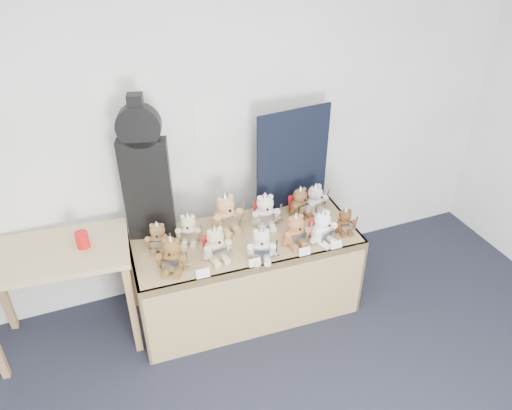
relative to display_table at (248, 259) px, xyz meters
name	(u,v)px	position (x,y,z in m)	size (l,w,h in m)	color
room_shell	(208,120)	(-0.10, 0.57, 0.90)	(6.00, 6.00, 6.00)	white
display_table	(248,259)	(0.00, 0.00, 0.00)	(1.71, 0.78, 0.70)	#967E4C
side_table	(56,266)	(-1.32, 0.23, 0.16)	(1.05, 0.66, 0.83)	#A38B58
guitar_case	(145,172)	(-0.62, 0.35, 0.69)	(0.35, 0.19, 1.10)	black
navy_board	(293,159)	(0.51, 0.36, 0.56)	(0.62, 0.02, 0.82)	black
red_cup	(82,240)	(-1.12, 0.20, 0.34)	(0.09, 0.09, 0.12)	red
teddy_front_far_left	(172,256)	(-0.58, -0.09, 0.27)	(0.23, 0.23, 0.29)	brown
teddy_front_left	(216,244)	(-0.27, -0.08, 0.27)	(0.24, 0.21, 0.29)	beige
teddy_front_centre	(261,245)	(0.02, -0.19, 0.26)	(0.23, 0.21, 0.28)	silver
teddy_front_right	(296,231)	(0.31, -0.13, 0.26)	(0.23, 0.19, 0.28)	#A7693F
teddy_front_far_right	(323,228)	(0.51, -0.17, 0.27)	(0.24, 0.22, 0.29)	white
teddy_front_end	(345,222)	(0.72, -0.13, 0.24)	(0.18, 0.16, 0.22)	brown
teddy_back_left	(189,229)	(-0.39, 0.18, 0.26)	(0.21, 0.20, 0.26)	beige
teddy_back_centre_left	(226,214)	(-0.09, 0.23, 0.28)	(0.27, 0.23, 0.33)	tan
teddy_back_centre_right	(265,212)	(0.20, 0.17, 0.27)	(0.25, 0.22, 0.30)	silver
teddy_back_right	(300,203)	(0.51, 0.20, 0.26)	(0.22, 0.20, 0.27)	brown
teddy_back_end	(315,200)	(0.63, 0.18, 0.26)	(0.23, 0.22, 0.28)	silver
teddy_back_far_left	(158,238)	(-0.62, 0.17, 0.25)	(0.20, 0.19, 0.25)	#956C45
entry_card_a	(203,273)	(-0.41, -0.25, 0.19)	(0.09, 0.00, 0.07)	white
entry_card_b	(255,262)	(-0.05, -0.26, 0.18)	(0.08, 0.00, 0.06)	white
entry_card_c	(305,251)	(0.32, -0.28, 0.18)	(0.09, 0.00, 0.06)	white
entry_card_d	(336,245)	(0.56, -0.29, 0.18)	(0.09, 0.00, 0.06)	white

